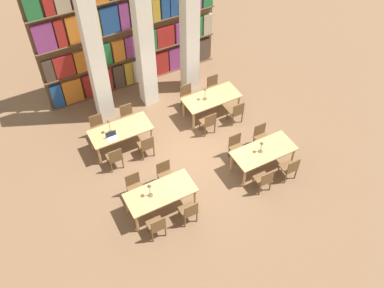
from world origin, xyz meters
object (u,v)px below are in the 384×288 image
pillar_left (91,37)px  chair_10 (146,145)px  chair_2 (189,211)px  chair_6 (290,168)px  reading_table_1 (264,152)px  chair_14 (236,111)px  desk_lamp_3 (205,92)px  chair_9 (98,127)px  chair_13 (187,96)px  laptop (112,137)px  chair_8 (115,157)px  chair_11 (128,116)px  desk_lamp_0 (150,188)px  pillar_right (190,10)px  chair_1 (135,186)px  reading_table_0 (161,194)px  chair_7 (261,136)px  chair_4 (264,179)px  desk_lamp_1 (261,145)px  chair_0 (157,226)px  chair_12 (209,122)px  chair_5 (237,146)px  chair_15 (214,87)px  pillar_center (142,23)px  desk_lamp_2 (109,124)px  chair_3 (165,174)px  reading_table_3 (212,99)px

pillar_left → chair_10: bearing=-78.9°
chair_2 → chair_6: size_ratio=1.00×
reading_table_1 → chair_14: size_ratio=2.15×
desk_lamp_3 → chair_9: bearing=168.2°
chair_10 → chair_13: (2.13, 1.40, 0.00)m
reading_table_1 → laptop: size_ratio=5.81×
chair_2 → chair_8: (-1.02, 2.67, 0.00)m
chair_10 → chair_2: bearing=-89.7°
chair_11 → desk_lamp_0: bearing=77.7°
pillar_right → reading_table_1: pillar_right is taller
chair_1 → chair_14: (4.06, 1.23, 0.00)m
reading_table_0 → chair_7: 3.75m
chair_4 → laptop: size_ratio=2.71×
desk_lamp_1 → chair_11: 4.39m
chair_0 → desk_lamp_3: desk_lamp_3 is taller
reading_table_1 → chair_12: 2.12m
chair_5 → chair_6: bearing=122.2°
desk_lamp_1 → reading_table_0: bearing=179.0°
chair_9 → chair_2: bearing=104.0°
chair_6 → chair_13: size_ratio=1.00×
reading_table_1 → chair_5: chair_5 is taller
desk_lamp_3 → chair_11: bearing=163.5°
reading_table_1 → chair_8: chair_8 is taller
chair_0 → chair_9: (-0.09, 4.09, 0.00)m
chair_10 → chair_15: size_ratio=1.00×
chair_1 → pillar_right: bearing=-135.4°
chair_2 → chair_7: 3.49m
pillar_center → chair_9: pillar_center is taller
desk_lamp_1 → chair_9: desk_lamp_1 is taller
reading_table_1 → desk_lamp_2: (-3.59, 2.77, 0.43)m
chair_6 → desk_lamp_2: 5.36m
chair_0 → chair_8: size_ratio=1.00×
chair_5 → chair_11: (-2.34, 2.74, 0.00)m
reading_table_0 → chair_14: bearing=28.3°
reading_table_0 → chair_5: (2.79, 0.64, -0.19)m
chair_3 → chair_7: bearing=178.8°
chair_9 → chair_11: bearing=-180.0°
chair_5 → desk_lamp_2: bearing=-33.3°
reading_table_0 → chair_2: 0.87m
reading_table_0 → chair_0: 0.86m
chair_2 → chair_11: size_ratio=1.00×
chair_11 → reading_table_3: size_ratio=0.47×
reading_table_1 → chair_11: 4.44m
chair_1 → chair_15: size_ratio=1.00×
pillar_left → chair_0: bearing=-95.2°
reading_table_0 → pillar_left: bearing=90.0°
chair_0 → desk_lamp_0: size_ratio=1.90×
reading_table_1 → laptop: laptop is taller
desk_lamp_0 → chair_5: 3.18m
chair_13 → chair_15: (1.03, 0.00, 0.00)m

